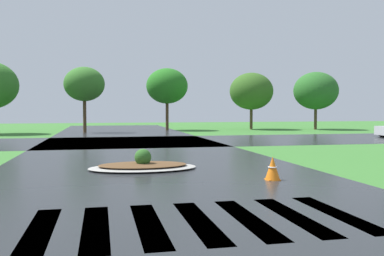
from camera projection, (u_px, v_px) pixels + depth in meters
The scene contains 6 objects.
asphalt_roadway at pixel (160, 176), 12.51m from camera, with size 10.39×80.00×0.01m, color #232628.
asphalt_cross_road at pixel (129, 142), 25.84m from camera, with size 90.00×9.35×0.01m, color #232628.
crosswalk_stripes at pixel (199, 221), 7.51m from camera, with size 5.85×2.96×0.01m.
median_island at pixel (143, 165), 14.02m from camera, with size 3.59×2.15×0.68m.
traffic_cone at pixel (273, 169), 11.86m from camera, with size 0.43×0.43×0.67m.
background_treeline at pixel (138, 88), 37.55m from camera, with size 39.75×7.34×5.82m.
Camera 1 is at (-1.70, -2.35, 2.00)m, focal length 39.47 mm.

